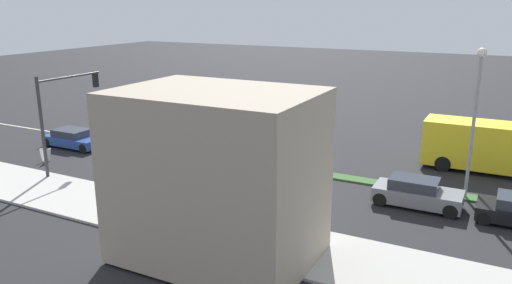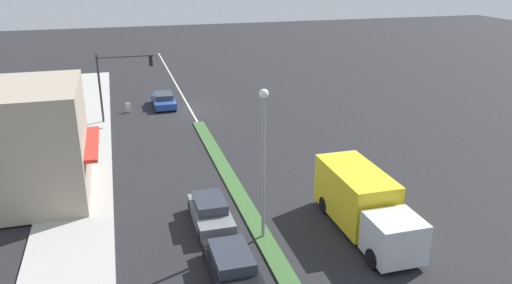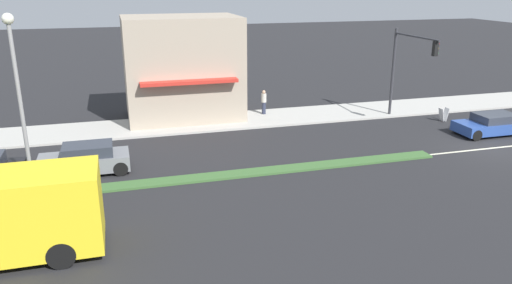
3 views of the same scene
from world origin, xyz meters
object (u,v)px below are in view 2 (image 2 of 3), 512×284
warning_aframe_sign (128,108)px  coupe_blue (164,100)px  traffic_signal_main (117,76)px  suv_grey (211,212)px  pedestrian (66,148)px  delivery_truck (363,203)px  suv_black (233,267)px  street_lamp (264,146)px

warning_aframe_sign → coupe_blue: size_ratio=0.20×
traffic_signal_main → suv_grey: traffic_signal_main is taller
pedestrian → delivery_truck: delivery_truck is taller
suv_black → street_lamp: bearing=-127.6°
pedestrian → traffic_signal_main: bearing=-114.7°
street_lamp → warning_aframe_sign: 24.68m
traffic_signal_main → street_lamp: (-6.12, 21.07, 0.88)m
street_lamp → delivery_truck: size_ratio=0.98×
traffic_signal_main → pedestrian: 9.35m
traffic_signal_main → suv_grey: size_ratio=1.37×
delivery_truck → suv_grey: (7.20, -2.57, -0.80)m
suv_grey → suv_black: (-0.00, 4.87, -0.06)m
pedestrian → suv_grey: bearing=124.8°
street_lamp → delivery_truck: bearing=173.6°
warning_aframe_sign → suv_grey: 21.91m
traffic_signal_main → coupe_blue: 6.27m
pedestrian → suv_black: (-7.64, 15.86, -0.35)m
suv_black → delivery_truck: bearing=-162.3°
traffic_signal_main → pedestrian: bearing=65.3°
pedestrian → suv_grey: 13.39m
street_lamp → warning_aframe_sign: size_ratio=8.80×
traffic_signal_main → suv_black: bearing=99.3°
delivery_truck → coupe_blue: bearing=-74.1°
traffic_signal_main → pedestrian: size_ratio=3.50×
street_lamp → suv_grey: bearing=-42.4°
street_lamp → warning_aframe_sign: street_lamp is taller
street_lamp → coupe_blue: street_lamp is taller
traffic_signal_main → suv_black: 24.47m
coupe_blue → suv_grey: (0.00, 22.65, 0.08)m
traffic_signal_main → coupe_blue: (-3.92, -3.60, -3.31)m
pedestrian → street_lamp: bearing=127.1°
street_lamp → pedestrian: (9.84, -13.00, -3.82)m
suv_black → pedestrian: bearing=-64.3°
suv_black → coupe_blue: bearing=-90.0°
street_lamp → suv_black: 5.51m
traffic_signal_main → coupe_blue: traffic_signal_main is taller
pedestrian → coupe_blue: 13.94m
street_lamp → delivery_truck: street_lamp is taller
traffic_signal_main → warning_aframe_sign: size_ratio=6.69×
suv_black → warning_aframe_sign: bearing=-83.1°
warning_aframe_sign → coupe_blue: bearing=-163.0°
suv_grey → warning_aframe_sign: bearing=-81.6°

